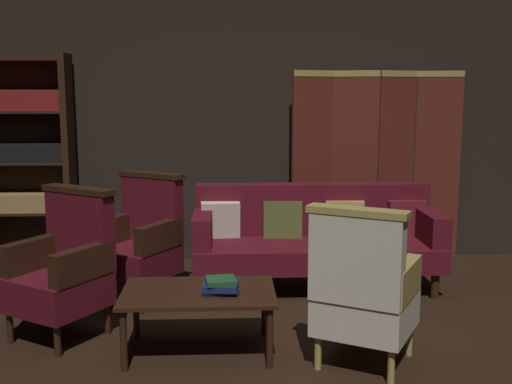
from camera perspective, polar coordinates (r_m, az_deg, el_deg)
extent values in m
plane|color=black|center=(4.28, 0.51, -14.43)|extent=(10.00, 10.00, 0.00)
cube|color=black|center=(6.37, -0.69, 6.41)|extent=(7.20, 0.10, 2.80)
cube|color=#5B2319|center=(6.27, 5.08, 2.19)|extent=(0.43, 0.22, 1.90)
cube|color=tan|center=(6.22, 5.21, 10.63)|extent=(0.43, 0.23, 0.06)
cube|color=#5B2319|center=(6.37, 8.87, 2.23)|extent=(0.45, 0.16, 1.90)
cube|color=tan|center=(6.33, 9.09, 10.53)|extent=(0.45, 0.16, 0.06)
cube|color=#5B2319|center=(6.51, 12.52, 2.27)|extent=(0.43, 0.23, 1.90)
cube|color=tan|center=(6.46, 12.81, 10.39)|extent=(0.43, 0.23, 0.06)
cube|color=#5B2319|center=(6.67, 15.99, 2.30)|extent=(0.45, 0.14, 1.90)
cube|color=tan|center=(6.63, 16.36, 10.22)|extent=(0.46, 0.14, 0.06)
cube|color=black|center=(6.32, -16.49, 2.59)|extent=(0.06, 0.32, 2.05)
cube|color=black|center=(6.57, -19.74, 2.67)|extent=(0.90, 0.02, 2.05)
cube|color=black|center=(6.61, -19.66, -5.82)|extent=(0.86, 0.30, 0.02)
cube|color=black|center=(6.50, -19.89, -1.71)|extent=(0.86, 0.30, 0.02)
cube|color=#9E7A47|center=(6.46, -19.99, -0.89)|extent=(0.78, 0.22, 0.17)
cube|color=black|center=(6.43, -20.13, 2.51)|extent=(0.86, 0.30, 0.02)
cube|color=black|center=(6.40, -20.23, 3.34)|extent=(0.78, 0.22, 0.17)
cube|color=black|center=(6.40, -20.37, 6.81)|extent=(0.86, 0.30, 0.02)
cube|color=maroon|center=(6.37, -20.49, 7.78)|extent=(0.78, 0.22, 0.20)
cube|color=black|center=(6.40, -20.62, 11.12)|extent=(0.86, 0.30, 0.02)
cylinder|color=black|center=(5.22, -4.57, -8.71)|extent=(0.07, 0.07, 0.22)
cylinder|color=black|center=(5.49, 15.86, -8.13)|extent=(0.07, 0.07, 0.22)
cylinder|color=black|center=(5.80, -4.37, -6.88)|extent=(0.07, 0.07, 0.22)
cylinder|color=black|center=(6.04, 14.07, -6.46)|extent=(0.07, 0.07, 0.22)
cube|color=#4C0F19|center=(5.50, 5.49, -5.51)|extent=(2.10, 0.76, 0.20)
cube|color=#4C0F19|center=(5.73, 5.11, -1.52)|extent=(2.10, 0.18, 0.46)
cube|color=#4C0F19|center=(5.40, -4.84, -3.28)|extent=(0.16, 0.68, 0.26)
cube|color=#4C0F19|center=(5.67, 15.40, -2.97)|extent=(0.16, 0.68, 0.26)
cube|color=beige|center=(5.58, -3.23, -2.62)|extent=(0.35, 0.16, 0.35)
cube|color=#4C5123|center=(5.61, 2.44, -2.57)|extent=(0.35, 0.17, 0.35)
cube|color=tan|center=(5.68, 8.02, -2.49)|extent=(0.36, 0.18, 0.34)
cube|color=maroon|center=(5.81, 13.39, -2.40)|extent=(0.35, 0.15, 0.34)
cylinder|color=black|center=(4.06, -11.88, -13.00)|extent=(0.04, 0.04, 0.39)
cylinder|color=black|center=(4.01, 1.25, -13.05)|extent=(0.04, 0.04, 0.39)
cylinder|color=black|center=(4.56, -10.79, -10.44)|extent=(0.04, 0.04, 0.39)
cylinder|color=black|center=(4.52, 0.78, -10.44)|extent=(0.04, 0.04, 0.39)
cube|color=black|center=(4.19, -5.22, -9.04)|extent=(1.00, 0.64, 0.03)
cylinder|color=tan|center=(4.34, 13.68, -12.79)|extent=(0.04, 0.04, 0.22)
cylinder|color=tan|center=(4.45, 7.78, -12.02)|extent=(0.04, 0.04, 0.22)
cylinder|color=tan|center=(3.93, 12.12, -15.17)|extent=(0.04, 0.04, 0.22)
cylinder|color=tan|center=(4.05, 5.62, -14.21)|extent=(0.04, 0.04, 0.22)
cube|color=beige|center=(4.10, 9.89, -10.54)|extent=(0.76, 0.76, 0.24)
cube|color=beige|center=(3.78, 9.05, -6.08)|extent=(0.55, 0.38, 0.54)
cube|color=tan|center=(3.71, 9.16, -1.75)|extent=(0.59, 0.41, 0.04)
cube|color=tan|center=(3.97, 13.33, -7.83)|extent=(0.32, 0.48, 0.22)
cube|color=tan|center=(4.10, 6.75, -7.09)|extent=(0.32, 0.48, 0.22)
cylinder|color=black|center=(4.72, -21.34, -11.34)|extent=(0.04, 0.04, 0.22)
cylinder|color=black|center=(4.39, -17.51, -12.71)|extent=(0.04, 0.04, 0.22)
cylinder|color=black|center=(5.00, -17.16, -9.95)|extent=(0.04, 0.04, 0.22)
cylinder|color=black|center=(4.69, -13.27, -11.09)|extent=(0.04, 0.04, 0.22)
cube|color=#4C0F19|center=(4.62, -17.46, -8.57)|extent=(0.77, 0.77, 0.24)
cube|color=#4C0F19|center=(4.67, -15.61, -3.33)|extent=(0.54, 0.41, 0.54)
cube|color=black|center=(4.62, -15.76, 0.19)|extent=(0.57, 0.44, 0.04)
cube|color=black|center=(4.73, -19.56, -5.35)|extent=(0.35, 0.47, 0.22)
cube|color=black|center=(4.38, -15.48, -6.30)|extent=(0.35, 0.47, 0.22)
cylinder|color=black|center=(5.30, -14.28, -8.70)|extent=(0.04, 0.04, 0.22)
cylinder|color=black|center=(5.01, -10.40, -9.64)|extent=(0.04, 0.04, 0.22)
cylinder|color=black|center=(5.63, -11.05, -7.52)|extent=(0.04, 0.04, 0.22)
cylinder|color=black|center=(5.35, -7.24, -8.31)|extent=(0.04, 0.04, 0.22)
cube|color=#4C0F19|center=(5.25, -10.82, -6.13)|extent=(0.77, 0.77, 0.24)
cube|color=#4C0F19|center=(5.34, -9.37, -1.54)|extent=(0.54, 0.40, 0.54)
cube|color=black|center=(5.29, -9.45, 1.55)|extent=(0.58, 0.43, 0.04)
cube|color=black|center=(5.35, -12.87, -3.37)|extent=(0.34, 0.47, 0.22)
cube|color=black|center=(5.05, -8.80, -4.01)|extent=(0.34, 0.47, 0.22)
cube|color=black|center=(4.13, -3.20, -8.93)|extent=(0.24, 0.17, 0.03)
cube|color=navy|center=(4.12, -3.20, -8.49)|extent=(0.24, 0.21, 0.04)
cube|color=#1E4C28|center=(4.11, -3.21, -8.00)|extent=(0.21, 0.20, 0.03)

